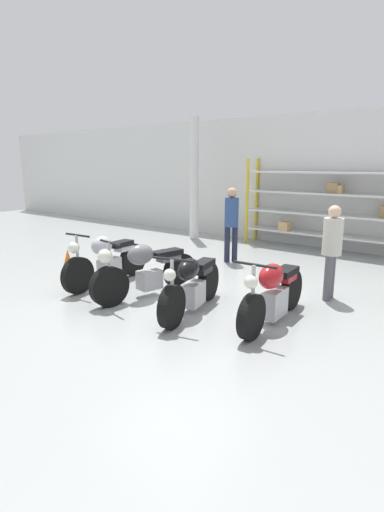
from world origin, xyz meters
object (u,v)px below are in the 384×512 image
object	(u,v)px
motorcycle_red	(274,293)
person_browsing	(332,245)
motorcycle_black	(192,285)
person_near_rack	(231,219)
motorcycle_silver	(107,260)
shelving_rack	(327,205)
motorcycle_grey	(146,270)
traffic_cone	(68,263)

from	to	relation	value
motorcycle_red	person_browsing	distance (m)	1.63
motorcycle_black	person_near_rack	distance (m)	3.45
motorcycle_black	motorcycle_silver	bearing A→B (deg)	-108.11
shelving_rack	motorcycle_grey	distance (m)	5.81
motorcycle_silver	traffic_cone	world-z (taller)	motorcycle_silver
motorcycle_grey	motorcycle_black	world-z (taller)	motorcycle_grey
motorcycle_grey	person_near_rack	xyz separation A→B (m)	(-0.23, 3.05, 0.55)
person_near_rack	motorcycle_black	bearing A→B (deg)	159.94
motorcycle_red	person_near_rack	distance (m)	3.75
motorcycle_black	motorcycle_red	distance (m)	1.25
person_browsing	person_near_rack	xyz separation A→B (m)	(-2.76, 1.21, 0.09)
person_browsing	shelving_rack	bearing A→B (deg)	-72.92
shelving_rack	motorcycle_silver	distance (m)	6.03
motorcycle_silver	motorcycle_red	distance (m)	3.40
shelving_rack	person_near_rack	distance (m)	2.92
motorcycle_red	person_near_rack	world-z (taller)	person_near_rack
motorcycle_black	shelving_rack	bearing A→B (deg)	166.77
traffic_cone	person_browsing	bearing A→B (deg)	21.55
shelving_rack	person_near_rack	xyz separation A→B (m)	(-1.27, -2.62, -0.20)
motorcycle_red	person_browsing	size ratio (longest dim) A/B	1.26
motorcycle_grey	person_browsing	size ratio (longest dim) A/B	1.32
shelving_rack	person_browsing	distance (m)	4.12
motorcycle_silver	motorcycle_red	size ratio (longest dim) A/B	1.05
motorcycle_red	shelving_rack	bearing A→B (deg)	-170.47
motorcycle_red	traffic_cone	xyz separation A→B (m)	(-4.47, -0.34, -0.18)
motorcycle_black	person_near_rack	world-z (taller)	person_near_rack
motorcycle_grey	motorcycle_black	bearing A→B (deg)	96.29
shelving_rack	motorcycle_red	world-z (taller)	shelving_rack
motorcycle_silver	motorcycle_grey	xyz separation A→B (m)	(1.13, -0.09, -0.00)
shelving_rack	motorcycle_grey	world-z (taller)	shelving_rack
motorcycle_black	motorcycle_red	size ratio (longest dim) A/B	0.96
motorcycle_silver	motorcycle_black	size ratio (longest dim) A/B	1.09
person_near_rack	traffic_cone	distance (m)	3.74
motorcycle_black	person_browsing	size ratio (longest dim) A/B	1.22
motorcycle_silver	motorcycle_grey	distance (m)	1.13
motorcycle_black	person_browsing	world-z (taller)	person_browsing
person_browsing	traffic_cone	world-z (taller)	person_browsing
motorcycle_silver	motorcycle_grey	size ratio (longest dim) A/B	1.00
motorcycle_red	person_near_rack	size ratio (longest dim) A/B	1.17
motorcycle_black	motorcycle_grey	bearing A→B (deg)	-108.11
motorcycle_silver	motorcycle_black	bearing A→B (deg)	80.66
shelving_rack	motorcycle_red	distance (m)	5.55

